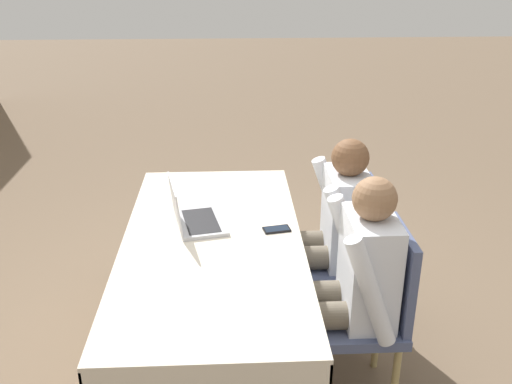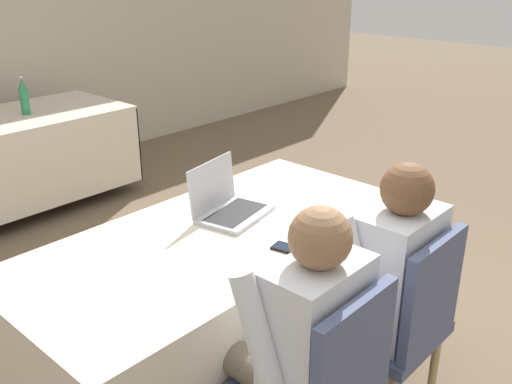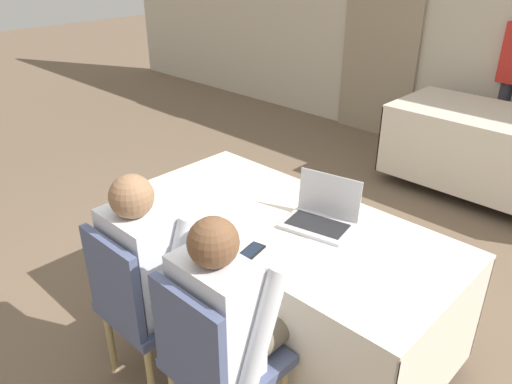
{
  "view_description": "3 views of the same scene",
  "coord_description": "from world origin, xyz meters",
  "px_view_note": "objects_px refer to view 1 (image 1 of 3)",
  "views": [
    {
      "loc": [
        -2.52,
        -0.09,
        2.08
      ],
      "look_at": [
        0.0,
        -0.22,
        1.0
      ],
      "focal_mm": 40.0,
      "sensor_mm": 36.0,
      "label": 1
    },
    {
      "loc": [
        -1.54,
        -1.62,
        1.85
      ],
      "look_at": [
        0.0,
        -0.22,
        1.0
      ],
      "focal_mm": 40.0,
      "sensor_mm": 36.0,
      "label": 2
    },
    {
      "loc": [
        1.46,
        -1.74,
        2.08
      ],
      "look_at": [
        0.0,
        -0.22,
        1.0
      ],
      "focal_mm": 35.0,
      "sensor_mm": 36.0,
      "label": 3
    }
  ],
  "objects_px": {
    "cell_phone": "(277,229)",
    "chair_near_left": "(370,307)",
    "chair_near_right": "(348,252)",
    "laptop": "(193,217)",
    "person_white_shirt": "(332,227)",
    "person_checkered_shirt": "(351,279)"
  },
  "relations": [
    {
      "from": "cell_phone",
      "to": "person_checkered_shirt",
      "type": "bearing_deg",
      "value": -148.49
    },
    {
      "from": "laptop",
      "to": "person_white_shirt",
      "type": "bearing_deg",
      "value": -93.36
    },
    {
      "from": "cell_phone",
      "to": "person_white_shirt",
      "type": "height_order",
      "value": "person_white_shirt"
    },
    {
      "from": "laptop",
      "to": "cell_phone",
      "type": "distance_m",
      "value": 0.44
    },
    {
      "from": "person_white_shirt",
      "to": "person_checkered_shirt",
      "type": "bearing_deg",
      "value": 0.0
    },
    {
      "from": "chair_near_right",
      "to": "person_white_shirt",
      "type": "xyz_separation_m",
      "value": [
        0.0,
        0.1,
        0.16
      ]
    },
    {
      "from": "chair_near_left",
      "to": "chair_near_right",
      "type": "bearing_deg",
      "value": -180.0
    },
    {
      "from": "laptop",
      "to": "person_checkered_shirt",
      "type": "bearing_deg",
      "value": -131.19
    },
    {
      "from": "cell_phone",
      "to": "chair_near_left",
      "type": "distance_m",
      "value": 0.6
    },
    {
      "from": "laptop",
      "to": "cell_phone",
      "type": "relative_size",
      "value": 2.62
    },
    {
      "from": "laptop",
      "to": "chair_near_right",
      "type": "distance_m",
      "value": 0.91
    },
    {
      "from": "chair_near_left",
      "to": "person_checkered_shirt",
      "type": "distance_m",
      "value": 0.19
    },
    {
      "from": "chair_near_left",
      "to": "person_white_shirt",
      "type": "bearing_deg",
      "value": -169.02
    },
    {
      "from": "chair_near_left",
      "to": "person_checkered_shirt",
      "type": "relative_size",
      "value": 0.78
    },
    {
      "from": "cell_phone",
      "to": "chair_near_right",
      "type": "height_order",
      "value": "chair_near_right"
    },
    {
      "from": "chair_near_left",
      "to": "person_white_shirt",
      "type": "relative_size",
      "value": 0.78
    },
    {
      "from": "cell_phone",
      "to": "chair_near_right",
      "type": "distance_m",
      "value": 0.53
    },
    {
      "from": "chair_near_right",
      "to": "person_checkered_shirt",
      "type": "distance_m",
      "value": 0.57
    },
    {
      "from": "laptop",
      "to": "chair_near_left",
      "type": "bearing_deg",
      "value": -128.11
    },
    {
      "from": "cell_phone",
      "to": "chair_near_left",
      "type": "xyz_separation_m",
      "value": [
        -0.35,
        -0.42,
        -0.25
      ]
    },
    {
      "from": "laptop",
      "to": "chair_near_left",
      "type": "xyz_separation_m",
      "value": [
        -0.43,
        -0.85,
        -0.29
      ]
    },
    {
      "from": "chair_near_right",
      "to": "cell_phone",
      "type": "bearing_deg",
      "value": -66.15
    }
  ]
}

